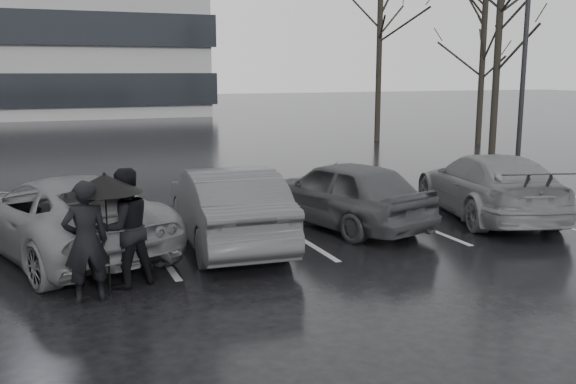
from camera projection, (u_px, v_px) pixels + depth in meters
The scene contains 13 objects.
ground at pixel (307, 266), 10.90m from camera, with size 160.00×160.00×0.00m, color black.
car_main at pixel (342, 193), 13.54m from camera, with size 1.71×4.25×1.45m, color black.
car_west_a at pixel (227, 206), 12.12m from camera, with size 1.59×4.55×1.50m, color #29292C.
car_west_b at pixel (64, 215), 11.52m from camera, with size 2.37×5.14×1.43m, color #4D4D4F.
car_east at pixel (488, 185), 14.48m from camera, with size 2.02×4.96×1.44m, color #4D4D4F.
pedestrian_left at pixel (86, 242), 9.07m from camera, with size 0.65×0.42×1.77m, color black.
pedestrian_right at pixel (124, 228), 9.72m from camera, with size 0.89×0.70×1.84m, color black.
umbrella at pixel (105, 183), 9.27m from camera, with size 1.08×1.08×1.82m.
lamp_post at pixel (525, 46), 19.71m from camera, with size 0.48×0.48×8.74m.
stall_stripes at pixel (221, 236), 12.89m from camera, with size 19.72×5.00×0.00m.
tree_east at pixel (498, 50), 23.66m from camera, with size 0.26×0.26×8.00m, color black.
tree_ne at pixel (482, 65), 28.31m from camera, with size 0.26×0.26×7.00m, color black.
tree_north at pixel (379, 49), 29.63m from camera, with size 0.26×0.26×8.50m, color black.
Camera 1 is at (-4.19, -9.61, 3.27)m, focal length 40.00 mm.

